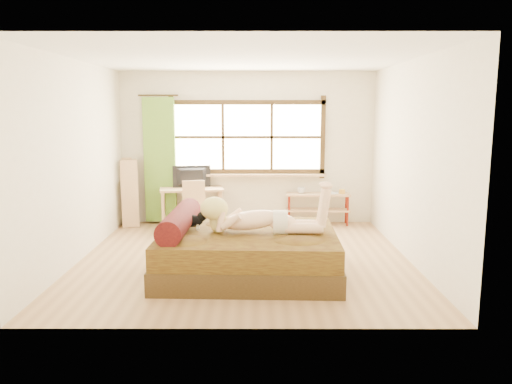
{
  "coord_description": "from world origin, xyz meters",
  "views": [
    {
      "loc": [
        0.17,
        -6.67,
        2.04
      ],
      "look_at": [
        0.16,
        0.2,
        0.9
      ],
      "focal_mm": 35.0,
      "sensor_mm": 36.0,
      "label": 1
    }
  ],
  "objects_px": {
    "chair": "(194,203)",
    "woman": "(261,206)",
    "bed": "(244,251)",
    "desk": "(192,193)",
    "kitten": "(191,219)",
    "bookshelf": "(130,192)",
    "pipe_shelf": "(319,202)"
  },
  "relations": [
    {
      "from": "desk",
      "to": "woman",
      "type": "bearing_deg",
      "value": -75.09
    },
    {
      "from": "woman",
      "to": "kitten",
      "type": "height_order",
      "value": "woman"
    },
    {
      "from": "kitten",
      "to": "bookshelf",
      "type": "height_order",
      "value": "bookshelf"
    },
    {
      "from": "bed",
      "to": "bookshelf",
      "type": "relative_size",
      "value": 1.91
    },
    {
      "from": "desk",
      "to": "bed",
      "type": "bearing_deg",
      "value": -78.49
    },
    {
      "from": "bed",
      "to": "bookshelf",
      "type": "bearing_deg",
      "value": 129.94
    },
    {
      "from": "bed",
      "to": "chair",
      "type": "distance_m",
      "value": 2.41
    },
    {
      "from": "chair",
      "to": "pipe_shelf",
      "type": "distance_m",
      "value": 2.22
    },
    {
      "from": "woman",
      "to": "desk",
      "type": "xyz_separation_m",
      "value": [
        -1.19,
        2.66,
        -0.29
      ]
    },
    {
      "from": "kitten",
      "to": "pipe_shelf",
      "type": "bearing_deg",
      "value": 55.61
    },
    {
      "from": "kitten",
      "to": "woman",
      "type": "bearing_deg",
      "value": -7.92
    },
    {
      "from": "desk",
      "to": "bookshelf",
      "type": "distance_m",
      "value": 1.11
    },
    {
      "from": "bed",
      "to": "woman",
      "type": "relative_size",
      "value": 1.46
    },
    {
      "from": "bookshelf",
      "to": "pipe_shelf",
      "type": "bearing_deg",
      "value": -13.49
    },
    {
      "from": "bed",
      "to": "desk",
      "type": "height_order",
      "value": "bed"
    },
    {
      "from": "woman",
      "to": "kitten",
      "type": "xyz_separation_m",
      "value": [
        -0.87,
        0.15,
        -0.2
      ]
    },
    {
      "from": "bed",
      "to": "kitten",
      "type": "xyz_separation_m",
      "value": [
        -0.67,
        0.1,
        0.38
      ]
    },
    {
      "from": "chair",
      "to": "bookshelf",
      "type": "xyz_separation_m",
      "value": [
        -1.19,
        0.44,
        0.12
      ]
    },
    {
      "from": "bed",
      "to": "pipe_shelf",
      "type": "xyz_separation_m",
      "value": [
        1.26,
        2.72,
        0.12
      ]
    },
    {
      "from": "bed",
      "to": "desk",
      "type": "distance_m",
      "value": 2.8
    },
    {
      "from": "kitten",
      "to": "chair",
      "type": "xyz_separation_m",
      "value": [
        -0.23,
        2.13,
        -0.21
      ]
    },
    {
      "from": "chair",
      "to": "woman",
      "type": "bearing_deg",
      "value": -73.44
    },
    {
      "from": "woman",
      "to": "desk",
      "type": "distance_m",
      "value": 2.92
    },
    {
      "from": "desk",
      "to": "chair",
      "type": "height_order",
      "value": "chair"
    },
    {
      "from": "desk",
      "to": "bookshelf",
      "type": "bearing_deg",
      "value": 167.28
    },
    {
      "from": "chair",
      "to": "pipe_shelf",
      "type": "relative_size",
      "value": 0.75
    },
    {
      "from": "woman",
      "to": "chair",
      "type": "xyz_separation_m",
      "value": [
        -1.1,
        2.28,
        -0.4
      ]
    },
    {
      "from": "chair",
      "to": "pipe_shelf",
      "type": "xyz_separation_m",
      "value": [
        2.16,
        0.49,
        -0.06
      ]
    },
    {
      "from": "kitten",
      "to": "pipe_shelf",
      "type": "xyz_separation_m",
      "value": [
        1.93,
        2.63,
        -0.27
      ]
    },
    {
      "from": "kitten",
      "to": "desk",
      "type": "bearing_deg",
      "value": 99.17
    },
    {
      "from": "kitten",
      "to": "desk",
      "type": "height_order",
      "value": "kitten"
    },
    {
      "from": "pipe_shelf",
      "to": "woman",
      "type": "bearing_deg",
      "value": -108.64
    }
  ]
}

